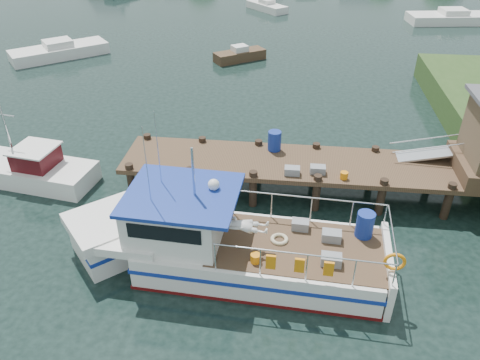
# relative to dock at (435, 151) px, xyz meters

# --- Properties ---
(ground_plane) EXTENTS (160.00, 160.00, 0.00)m
(ground_plane) POSITION_rel_dock_xyz_m (-6.51, -0.01, -2.24)
(ground_plane) COLOR black
(dock) EXTENTS (16.60, 3.00, 4.78)m
(dock) POSITION_rel_dock_xyz_m (0.00, 0.00, 0.00)
(dock) COLOR #463221
(dock) RESTS_ON ground
(lobster_boat) EXTENTS (11.27, 3.82, 5.39)m
(lobster_boat) POSITION_rel_dock_xyz_m (-7.79, -4.97, -1.26)
(lobster_boat) COLOR silver
(lobster_boat) RESTS_ON ground
(work_boat) EXTENTS (6.79, 2.90, 3.55)m
(work_boat) POSITION_rel_dock_xyz_m (-17.07, -0.50, -1.68)
(work_boat) COLOR silver
(work_boat) RESTS_ON ground
(moored_rowboat) EXTENTS (3.83, 3.22, 1.10)m
(moored_rowboat) POSITION_rel_dock_xyz_m (-9.62, 16.72, -1.83)
(moored_rowboat) COLOR #463221
(moored_rowboat) RESTS_ON ground
(moored_a) EXTENTS (6.77, 6.23, 1.27)m
(moored_a) POSITION_rel_dock_xyz_m (-23.05, 15.96, -1.77)
(moored_a) COLOR silver
(moored_a) RESTS_ON ground
(moored_b) EXTENTS (4.49, 4.69, 1.07)m
(moored_b) POSITION_rel_dock_xyz_m (-8.68, 32.66, -1.84)
(moored_b) COLOR silver
(moored_b) RESTS_ON ground
(moored_c) EXTENTS (8.32, 3.90, 1.26)m
(moored_c) POSITION_rel_dock_xyz_m (8.70, 29.67, -1.77)
(moored_c) COLOR silver
(moored_c) RESTS_ON ground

